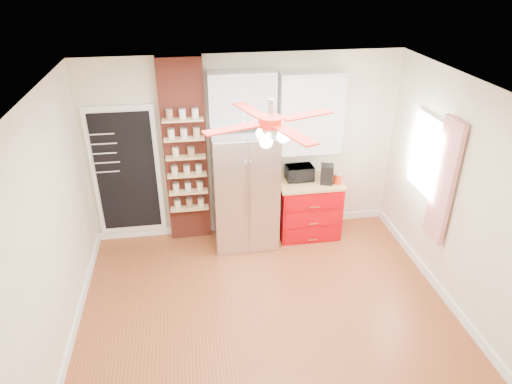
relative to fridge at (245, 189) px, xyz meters
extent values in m
plane|color=brown|center=(0.05, -1.63, -0.88)|extent=(4.50, 4.50, 0.00)
plane|color=white|center=(0.05, -1.63, 1.83)|extent=(4.50, 4.50, 0.00)
cube|color=beige|center=(0.05, 0.37, 0.48)|extent=(4.50, 0.02, 2.70)
cube|color=beige|center=(0.05, -3.63, 0.48)|extent=(4.50, 0.02, 2.70)
cube|color=beige|center=(-2.20, -1.63, 0.48)|extent=(0.02, 4.00, 2.70)
cube|color=beige|center=(2.30, -1.63, 0.48)|extent=(0.02, 4.00, 2.70)
cube|color=white|center=(-1.65, 0.34, 0.23)|extent=(0.95, 0.04, 1.95)
cube|color=black|center=(-1.65, 0.32, 0.23)|extent=(0.82, 0.02, 1.78)
cube|color=maroon|center=(-0.80, 0.29, 0.48)|extent=(0.60, 0.16, 2.70)
cube|color=silver|center=(0.00, 0.00, 0.00)|extent=(0.90, 0.70, 1.75)
cube|color=white|center=(0.00, 0.20, 1.27)|extent=(0.90, 0.35, 0.70)
cube|color=#B10007|center=(0.97, 0.05, -0.45)|extent=(0.90, 0.60, 0.86)
cube|color=tan|center=(0.97, 0.05, 0.01)|extent=(0.94, 0.64, 0.04)
cube|color=white|center=(0.97, 0.22, 1.00)|extent=(0.90, 0.30, 1.15)
cube|color=white|center=(2.28, -0.73, 0.68)|extent=(0.04, 0.75, 1.05)
cube|color=red|center=(2.23, -1.28, 0.57)|extent=(0.06, 0.40, 1.55)
cylinder|color=silver|center=(0.05, -1.63, 1.68)|extent=(0.05, 0.05, 0.20)
cylinder|color=#AE190A|center=(0.05, -1.63, 1.56)|extent=(0.24, 0.24, 0.10)
sphere|color=white|center=(0.05, -1.63, 1.40)|extent=(0.13, 0.13, 0.13)
imported|color=black|center=(0.82, 0.12, 0.13)|extent=(0.40, 0.28, 0.22)
cube|color=black|center=(1.19, -0.05, 0.17)|extent=(0.22, 0.23, 0.28)
cylinder|color=red|center=(1.34, -0.09, 0.10)|extent=(0.15, 0.15, 0.15)
cylinder|color=#A32409|center=(1.27, 0.12, 0.10)|extent=(0.13, 0.13, 0.15)
cylinder|color=beige|center=(-0.93, 0.18, 0.56)|extent=(0.09, 0.09, 0.13)
cylinder|color=olive|center=(-0.72, 0.13, 0.56)|extent=(0.10, 0.10, 0.12)
camera|label=1|loc=(-0.74, -5.74, 3.00)|focal=32.00mm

